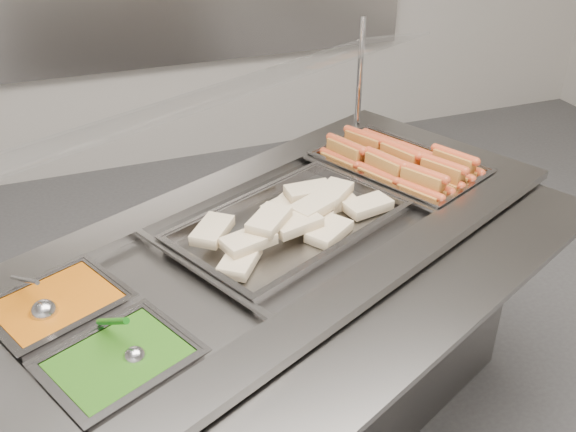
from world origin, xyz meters
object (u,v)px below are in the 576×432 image
object	(u,v)px
sneeze_guard	(223,96)
serving_spoon	(131,351)
pan_wraps	(290,228)
ladle	(43,311)
pan_hotdogs	(398,173)
steam_counter	(278,341)

from	to	relation	value
sneeze_guard	serving_spoon	xyz separation A→B (m)	(-0.36, -0.53, -0.32)
pan_wraps	serving_spoon	bearing A→B (deg)	-142.55
sneeze_guard	ladle	size ratio (longest dim) A/B	8.64
sneeze_guard	pan_hotdogs	xyz separation A→B (m)	(0.59, 0.06, -0.36)
pan_hotdogs	serving_spoon	xyz separation A→B (m)	(-0.95, -0.59, 0.05)
pan_hotdogs	ladle	size ratio (longest dim) A/B	3.43
sneeze_guard	steam_counter	bearing A→B (deg)	-65.06
steam_counter	serving_spoon	xyz separation A→B (m)	(-0.44, -0.35, 0.41)
steam_counter	ladle	distance (m)	0.74
steam_counter	sneeze_guard	bearing A→B (deg)	114.94
sneeze_guard	serving_spoon	distance (m)	0.71
serving_spoon	sneeze_guard	bearing A→B (deg)	55.86
sneeze_guard	ladle	xyz separation A→B (m)	(-0.52, -0.33, -0.32)
sneeze_guard	pan_wraps	bearing A→B (deg)	-49.72
ladle	serving_spoon	xyz separation A→B (m)	(0.16, -0.20, 0.00)
pan_hotdogs	pan_wraps	distance (m)	0.50
pan_wraps	ladle	size ratio (longest dim) A/B	4.19
ladle	pan_wraps	bearing A→B (deg)	14.99
steam_counter	pan_hotdogs	distance (m)	0.67
sneeze_guard	pan_wraps	size ratio (longest dim) A/B	2.06
pan_hotdogs	ladle	bearing A→B (deg)	-160.76
steam_counter	pan_wraps	size ratio (longest dim) A/B	2.62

